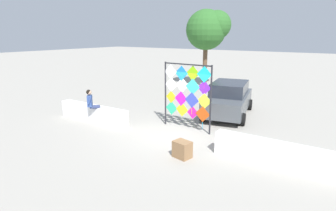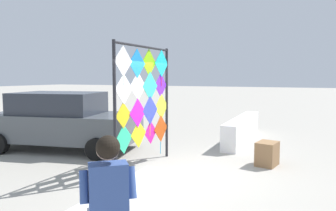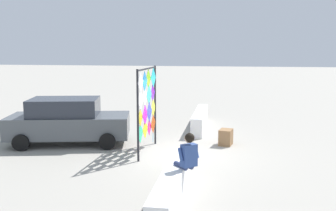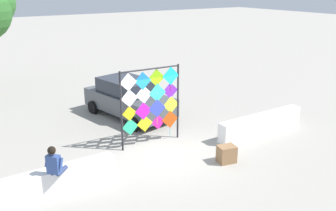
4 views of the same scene
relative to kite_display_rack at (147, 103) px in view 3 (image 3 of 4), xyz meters
The scene contains 7 objects.
ground 2.03m from the kite_display_rack, 93.87° to the right, with size 120.00×120.00×0.00m, color #9E998E.
plaza_ledge_left 4.74m from the kite_display_rack, 160.93° to the right, with size 4.10×0.46×0.78m, color white.
plaza_ledge_right 4.60m from the kite_display_rack, 19.71° to the right, with size 4.10×0.46×0.78m, color white.
kite_display_rack is the anchor object (origin of this frame).
seated_vendor 4.42m from the kite_display_rack, 156.29° to the right, with size 0.77×0.74×1.63m.
parked_car 3.31m from the kite_display_rack, 78.21° to the left, with size 2.78×4.66×1.69m.
cardboard_box_large 3.28m from the kite_display_rack, 62.98° to the right, with size 0.58×0.44×0.58m, color olive.
Camera 3 is at (-12.61, -1.58, 3.56)m, focal length 41.54 mm.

